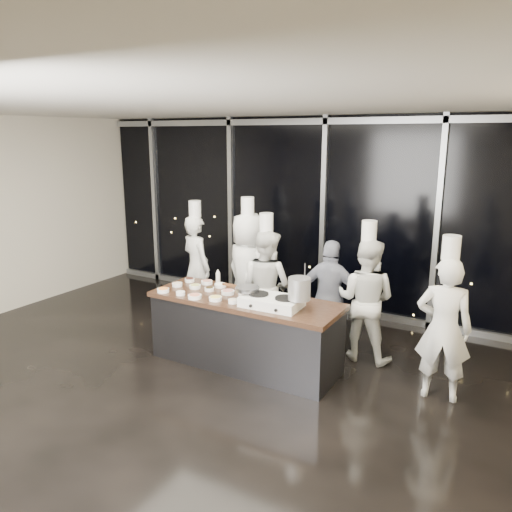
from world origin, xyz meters
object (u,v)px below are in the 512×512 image
at_px(chef_center, 266,285).
at_px(stove, 272,301).
at_px(demo_counter, 245,331).
at_px(guest, 331,297).
at_px(chef_far_left, 197,266).
at_px(chef_side, 444,327).
at_px(chef_left, 248,272).
at_px(stock_pot, 299,289).
at_px(frying_pan, 247,289).
at_px(chef_right, 365,299).

bearing_deg(chef_center, stove, 131.57).
height_order(demo_counter, stove, stove).
distance_m(chef_center, guest, 0.94).
distance_m(chef_far_left, chef_side, 3.97).
bearing_deg(chef_far_left, chef_left, -163.40).
distance_m(chef_left, chef_center, 0.47).
bearing_deg(stock_pot, frying_pan, -178.65).
bearing_deg(stove, demo_counter, 163.77).
bearing_deg(chef_far_left, stove, 169.68).
distance_m(stock_pot, chef_side, 1.63).
height_order(frying_pan, chef_left, chef_left).
bearing_deg(chef_left, frying_pan, 141.74).
bearing_deg(chef_left, chef_far_left, 17.11).
bearing_deg(chef_right, chef_side, 152.02).
xyz_separation_m(frying_pan, chef_far_left, (-1.67, 1.22, -0.21)).
xyz_separation_m(demo_counter, chef_far_left, (-1.58, 1.12, 0.40)).
xyz_separation_m(stock_pot, chef_side, (1.53, 0.47, -0.33)).
bearing_deg(chef_center, frying_pan, 114.14).
xyz_separation_m(demo_counter, stock_pot, (0.79, -0.09, 0.72)).
bearing_deg(chef_far_left, guest, -162.88).
bearing_deg(stock_pot, demo_counter, 173.62).
distance_m(stove, frying_pan, 0.36).
relative_size(demo_counter, chef_right, 1.33).
relative_size(chef_left, chef_side, 1.09).
bearing_deg(chef_far_left, chef_side, -169.73).
bearing_deg(chef_left, chef_center, 176.02).
xyz_separation_m(demo_counter, chef_side, (2.32, 0.38, 0.39)).
bearing_deg(chef_center, chef_far_left, -1.61).
bearing_deg(chef_side, chef_right, -36.24).
xyz_separation_m(stove, chef_center, (-0.60, 0.95, -0.14)).
distance_m(frying_pan, stock_pot, 0.70).
bearing_deg(stock_pot, chef_side, 17.01).
xyz_separation_m(stock_pot, chef_center, (-0.94, 0.93, -0.35)).
relative_size(frying_pan, chef_left, 0.25).
bearing_deg(demo_counter, chef_center, 100.54).
xyz_separation_m(chef_far_left, chef_left, (1.00, -0.08, 0.05)).
distance_m(chef_far_left, chef_left, 1.01).
height_order(chef_far_left, guest, chef_far_left).
relative_size(chef_far_left, chef_left, 0.94).
height_order(demo_counter, chef_right, chef_right).
distance_m(demo_counter, chef_right, 1.61).
distance_m(chef_left, guest, 1.36).
xyz_separation_m(frying_pan, stock_pot, (0.70, 0.02, 0.10)).
bearing_deg(stove, chef_side, 12.45).
height_order(chef_left, guest, chef_left).
bearing_deg(chef_side, demo_counter, 1.09).
relative_size(frying_pan, chef_right, 0.28).
height_order(chef_far_left, chef_right, chef_far_left).
xyz_separation_m(stove, chef_left, (-1.02, 1.15, -0.06)).
xyz_separation_m(stove, frying_pan, (-0.35, 0.01, 0.10)).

